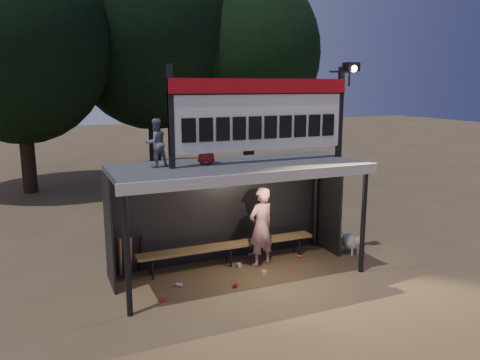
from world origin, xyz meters
The scene contains 13 objects.
ground centered at (0.00, 0.00, 0.00)m, with size 80.00×80.00×0.00m, color brown.
player centered at (0.63, 0.27, 0.86)m, with size 0.63×0.41×1.73m, color silver.
child_a centered at (-1.58, 0.29, 2.78)m, with size 0.44×0.35×0.91m, color gray.
child_b centered at (-0.60, 0.23, 2.77)m, with size 0.44×0.28×0.90m, color maroon.
dugout_shelter centered at (0.00, 0.24, 1.85)m, with size 5.10×2.08×2.32m.
scoreboard_assembly centered at (0.56, -0.01, 3.32)m, with size 4.10×0.27×1.99m.
bench centered at (0.00, 0.55, 0.43)m, with size 4.00×0.35×0.48m.
tree_left centered at (-4.00, 10.00, 5.51)m, with size 6.46×6.46×9.27m.
tree_mid centered at (1.00, 11.50, 6.17)m, with size 7.22×7.22×10.36m.
tree_right centered at (5.00, 10.50, 5.19)m, with size 6.08×6.08×8.72m.
dog centered at (2.91, 0.11, 0.28)m, with size 0.36×0.81×0.49m.
bats centered at (-2.06, 0.82, 0.43)m, with size 0.49×0.33×0.84m.
litter centered at (-0.07, -0.01, 0.04)m, with size 3.51×1.54×0.08m.
Camera 1 is at (-3.60, -8.37, 3.84)m, focal length 35.00 mm.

